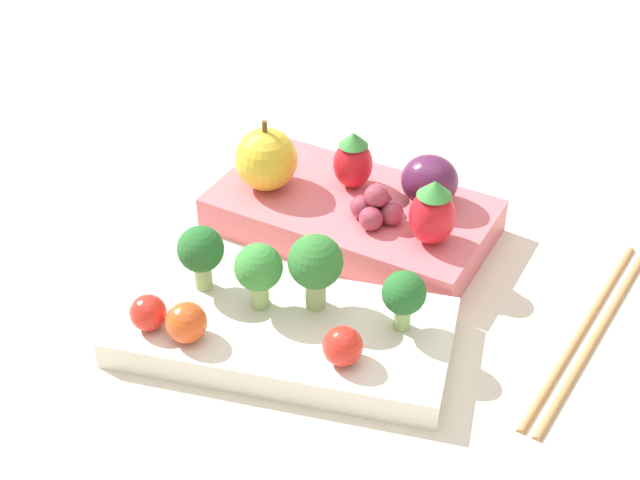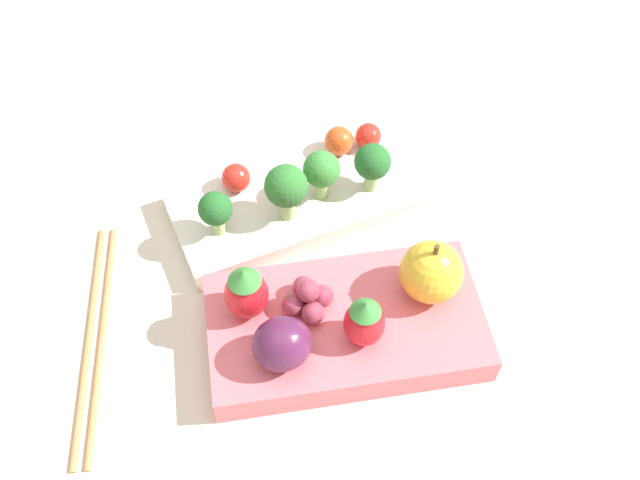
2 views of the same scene
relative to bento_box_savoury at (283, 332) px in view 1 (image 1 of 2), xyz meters
The scene contains 16 objects.
ground_plane 0.07m from the bento_box_savoury, 102.95° to the right, with size 4.00×4.00×0.00m, color beige.
bento_box_savoury is the anchor object (origin of this frame).
bento_box_fruit 0.14m from the bento_box_savoury, 90.71° to the right, with size 0.22×0.14×0.03m.
broccoli_floret_0 0.09m from the bento_box_savoury, 164.31° to the right, with size 0.03×0.03×0.04m.
broccoli_floret_1 0.08m from the bento_box_savoury, 12.04° to the right, with size 0.03×0.03×0.05m.
broccoli_floret_2 0.05m from the bento_box_savoury, 127.25° to the right, with size 0.04×0.04×0.05m.
broccoli_floret_3 0.05m from the bento_box_savoury, 24.52° to the right, with size 0.03×0.03×0.05m.
cherry_tomato_0 0.07m from the bento_box_savoury, 35.77° to the left, with size 0.03×0.03×0.03m.
cherry_tomato_1 0.09m from the bento_box_savoury, 24.15° to the left, with size 0.02×0.02×0.02m.
cherry_tomato_2 0.06m from the bento_box_savoury, 156.45° to the left, with size 0.02×0.02×0.02m.
apple 0.15m from the bento_box_savoury, 63.21° to the right, with size 0.05×0.05×0.06m.
strawberry_0 0.16m from the bento_box_savoury, 88.23° to the right, with size 0.03×0.03×0.05m.
strawberry_1 0.13m from the bento_box_savoury, 123.15° to the right, with size 0.03×0.03×0.05m.
plum 0.17m from the bento_box_savoury, 110.04° to the right, with size 0.04×0.04×0.04m.
grape_cluster 0.12m from the bento_box_savoury, 102.35° to the right, with size 0.04×0.04×0.03m.
chopsticks_pair 0.20m from the bento_box_savoury, 157.14° to the right, with size 0.06×0.21×0.01m.
Camera 1 is at (-0.16, 0.46, 0.41)m, focal length 50.00 mm.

